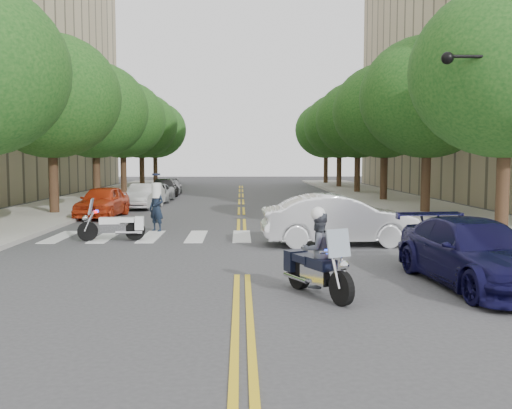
{
  "coord_description": "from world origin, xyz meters",
  "views": [
    {
      "loc": [
        -0.03,
        -12.94,
        2.7
      ],
      "look_at": [
        0.43,
        4.12,
        1.3
      ],
      "focal_mm": 40.0,
      "sensor_mm": 36.0,
      "label": 1
    }
  ],
  "objects_px": {
    "convertible": "(339,220)",
    "sedan_blue": "(475,253)",
    "motorcycle_parked": "(118,226)",
    "officer_standing": "(157,208)",
    "motorcycle_police": "(316,256)"
  },
  "relations": [
    {
      "from": "convertible",
      "to": "sedan_blue",
      "type": "bearing_deg",
      "value": -164.1
    },
    {
      "from": "motorcycle_parked",
      "to": "officer_standing",
      "type": "xyz_separation_m",
      "value": [
        0.94,
        2.31,
        0.38
      ]
    },
    {
      "from": "motorcycle_police",
      "to": "officer_standing",
      "type": "relative_size",
      "value": 1.19
    },
    {
      "from": "officer_standing",
      "to": "sedan_blue",
      "type": "relative_size",
      "value": 0.36
    },
    {
      "from": "motorcycle_police",
      "to": "convertible",
      "type": "bearing_deg",
      "value": -128.65
    },
    {
      "from": "convertible",
      "to": "motorcycle_police",
      "type": "bearing_deg",
      "value": 164.0
    },
    {
      "from": "motorcycle_police",
      "to": "officer_standing",
      "type": "bearing_deg",
      "value": -90.25
    },
    {
      "from": "officer_standing",
      "to": "convertible",
      "type": "height_order",
      "value": "officer_standing"
    },
    {
      "from": "officer_standing",
      "to": "motorcycle_police",
      "type": "bearing_deg",
      "value": -30.33
    },
    {
      "from": "motorcycle_police",
      "to": "motorcycle_parked",
      "type": "distance_m",
      "value": 9.39
    },
    {
      "from": "motorcycle_parked",
      "to": "sedan_blue",
      "type": "bearing_deg",
      "value": -133.64
    },
    {
      "from": "officer_standing",
      "to": "convertible",
      "type": "relative_size",
      "value": 0.36
    },
    {
      "from": "motorcycle_police",
      "to": "convertible",
      "type": "height_order",
      "value": "motorcycle_police"
    },
    {
      "from": "motorcycle_police",
      "to": "sedan_blue",
      "type": "height_order",
      "value": "motorcycle_police"
    },
    {
      "from": "motorcycle_parked",
      "to": "officer_standing",
      "type": "distance_m",
      "value": 2.52
    }
  ]
}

